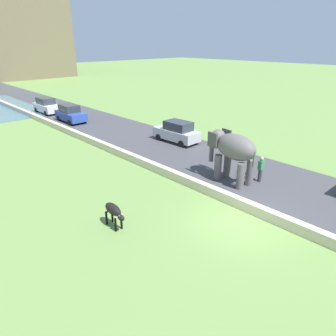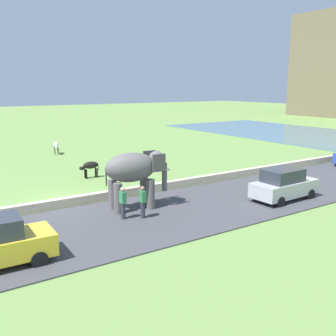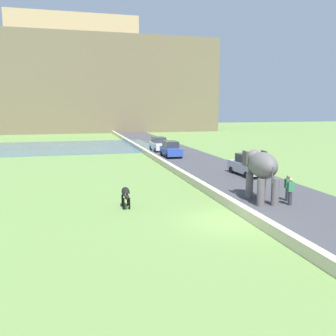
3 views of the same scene
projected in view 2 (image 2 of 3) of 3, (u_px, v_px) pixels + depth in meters
name	position (u px, v px, depth m)	size (l,w,h in m)	color
ground_plane	(58.00, 202.00, 21.20)	(220.00, 220.00, 0.00)	#6B8E47
barrier_wall	(292.00, 165.00, 29.81)	(0.40, 110.00, 0.53)	beige
lake	(292.00, 133.00, 52.31)	(36.00, 18.00, 0.08)	slate
elephant	(135.00, 171.00, 19.57)	(1.69, 3.54, 2.99)	#605B5B
person_beside_elephant	(143.00, 202.00, 18.31)	(0.36, 0.22, 1.63)	#33333D
person_trailing	(123.00, 202.00, 18.17)	(0.36, 0.22, 1.63)	#33333D
car_silver	(284.00, 185.00, 21.36)	(1.90, 4.06, 1.80)	#B7B7BC
cow_white	(56.00, 145.00, 36.04)	(1.42, 0.68, 1.15)	silver
cow_black	(90.00, 166.00, 26.64)	(0.48, 1.39, 1.15)	black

